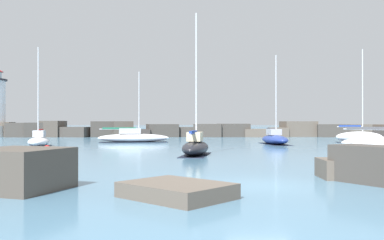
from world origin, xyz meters
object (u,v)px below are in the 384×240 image
(sailboat_moored_0, at_px, (275,139))
(sailboat_moored_4, at_px, (39,140))
(sailboat_moored_1, at_px, (195,146))
(mooring_buoy_orange_near, at_px, (47,149))
(sailboat_moored_5, at_px, (359,137))
(sailboat_moored_3, at_px, (133,137))

(sailboat_moored_0, height_order, sailboat_moored_4, sailboat_moored_4)
(sailboat_moored_1, relative_size, mooring_buoy_orange_near, 12.44)
(sailboat_moored_4, relative_size, mooring_buoy_orange_near, 11.53)
(sailboat_moored_5, xyz_separation_m, mooring_buoy_orange_near, (-30.73, -16.09, -0.38))
(sailboat_moored_4, bearing_deg, sailboat_moored_3, 45.94)
(sailboat_moored_0, bearing_deg, mooring_buoy_orange_near, -147.61)
(sailboat_moored_4, xyz_separation_m, mooring_buoy_orange_near, (3.57, -9.24, -0.28))
(sailboat_moored_4, bearing_deg, sailboat_moored_5, 11.29)
(sailboat_moored_3, bearing_deg, sailboat_moored_5, -3.55)
(sailboat_moored_4, distance_m, sailboat_moored_5, 34.98)
(sailboat_moored_0, relative_size, mooring_buoy_orange_near, 11.41)
(sailboat_moored_1, bearing_deg, sailboat_moored_5, 42.59)
(sailboat_moored_0, xyz_separation_m, sailboat_moored_1, (-9.08, -14.76, 0.05))
(sailboat_moored_0, relative_size, sailboat_moored_4, 0.99)
(sailboat_moored_0, height_order, mooring_buoy_orange_near, sailboat_moored_0)
(sailboat_moored_3, bearing_deg, sailboat_moored_1, -71.80)
(sailboat_moored_1, relative_size, sailboat_moored_3, 1.21)
(sailboat_moored_5, distance_m, mooring_buoy_orange_near, 34.69)
(sailboat_moored_4, bearing_deg, sailboat_moored_0, 8.52)
(sailboat_moored_1, xyz_separation_m, mooring_buoy_orange_near, (-11.10, 1.96, -0.33))
(sailboat_moored_1, bearing_deg, sailboat_moored_0, 58.40)
(sailboat_moored_5, height_order, mooring_buoy_orange_near, sailboat_moored_5)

